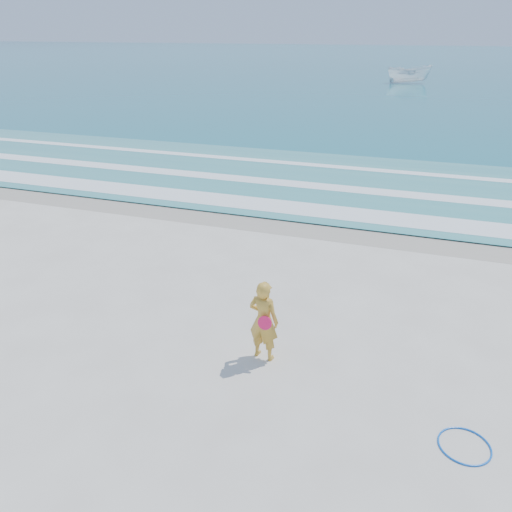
% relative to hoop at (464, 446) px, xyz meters
% --- Properties ---
extents(ground, '(400.00, 400.00, 0.00)m').
position_rel_hoop_xyz_m(ground, '(-5.34, -0.42, -0.01)').
color(ground, silver).
rests_on(ground, ground).
extents(wet_sand, '(400.00, 2.40, 0.00)m').
position_rel_hoop_xyz_m(wet_sand, '(-5.34, 8.58, -0.01)').
color(wet_sand, '#B2A893').
rests_on(wet_sand, ground).
extents(ocean, '(400.00, 190.00, 0.04)m').
position_rel_hoop_xyz_m(ocean, '(-5.34, 104.58, 0.01)').
color(ocean, '#19727F').
rests_on(ocean, ground).
extents(shallow, '(400.00, 10.00, 0.01)m').
position_rel_hoop_xyz_m(shallow, '(-5.34, 13.58, 0.03)').
color(shallow, '#59B7AD').
rests_on(shallow, ocean).
extents(foam_near, '(400.00, 1.40, 0.01)m').
position_rel_hoop_xyz_m(foam_near, '(-5.34, 9.88, 0.04)').
color(foam_near, white).
rests_on(foam_near, shallow).
extents(foam_mid, '(400.00, 0.90, 0.01)m').
position_rel_hoop_xyz_m(foam_mid, '(-5.34, 12.78, 0.04)').
color(foam_mid, white).
rests_on(foam_mid, shallow).
extents(foam_far, '(400.00, 0.60, 0.01)m').
position_rel_hoop_xyz_m(foam_far, '(-5.34, 16.08, 0.04)').
color(foam_far, white).
rests_on(foam_far, shallow).
extents(hoop, '(1.00, 1.00, 0.03)m').
position_rel_hoop_xyz_m(hoop, '(0.00, 0.00, 0.00)').
color(hoop, blue).
rests_on(hoop, ground).
extents(boat, '(5.44, 3.57, 1.97)m').
position_rel_hoop_xyz_m(boat, '(-4.12, 56.81, 1.01)').
color(boat, white).
rests_on(boat, ocean).
extents(woman, '(0.66, 0.49, 1.65)m').
position_rel_hoop_xyz_m(woman, '(-3.65, 1.20, 0.81)').
color(woman, gold).
rests_on(woman, ground).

